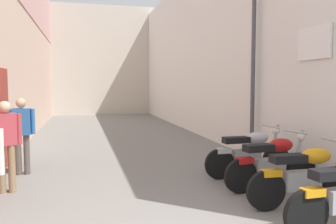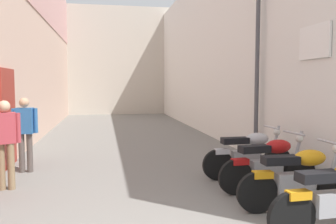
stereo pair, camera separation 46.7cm
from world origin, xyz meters
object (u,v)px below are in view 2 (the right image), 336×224
motorcycle_second (299,177)px  motorcycle_third (269,163)px  street_lamp (254,47)px  pedestrian_mid_alley (5,138)px  pedestrian_further_down (25,129)px  motorcycle_fourth (249,153)px

motorcycle_second → motorcycle_third: same height
street_lamp → pedestrian_mid_alley: bearing=-165.4°
pedestrian_mid_alley → pedestrian_further_down: same height
motorcycle_third → motorcycle_fourth: bearing=90.0°
motorcycle_second → motorcycle_fourth: bearing=90.0°
pedestrian_further_down → motorcycle_fourth: bearing=-16.5°
motorcycle_third → motorcycle_second: bearing=-90.0°
street_lamp → motorcycle_second: bearing=-102.3°
motorcycle_fourth → pedestrian_further_down: pedestrian_further_down is taller
motorcycle_fourth → pedestrian_mid_alley: 4.49m
motorcycle_third → motorcycle_fourth: size_ratio=1.00×
motorcycle_third → pedestrian_further_down: (-4.41, 2.17, 0.42)m
motorcycle_fourth → pedestrian_further_down: size_ratio=1.18×
motorcycle_second → motorcycle_fourth: 1.79m
motorcycle_third → pedestrian_further_down: size_ratio=1.18×
motorcycle_third → motorcycle_fourth: same height
motorcycle_fourth → street_lamp: 2.72m
motorcycle_second → pedestrian_further_down: 5.40m
pedestrian_further_down → street_lamp: 5.42m
motorcycle_second → motorcycle_fourth: same height
motorcycle_second → motorcycle_third: size_ratio=1.00×
motorcycle_third → pedestrian_mid_alley: size_ratio=1.18×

